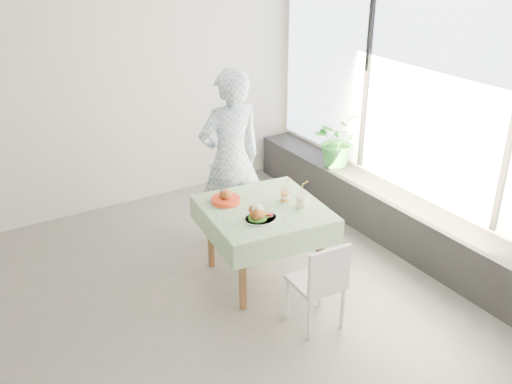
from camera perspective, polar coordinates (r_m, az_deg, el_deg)
floor at (r=4.88m, az=-10.35°, el=-13.96°), size 6.00×6.00×0.00m
wall_back at (r=6.45m, az=-19.86°, el=8.86°), size 6.00×0.02×2.80m
wall_right at (r=5.80m, az=17.21°, el=7.52°), size 0.02×5.00×2.80m
window_pane at (r=5.71m, az=17.32°, el=9.86°), size 0.01×4.80×2.18m
window_ledge at (r=6.09m, az=14.58°, el=-3.07°), size 0.40×4.80×0.50m
cafe_table at (r=5.27m, az=0.75°, el=-4.24°), size 1.15×1.15×0.74m
chair_far at (r=6.05m, az=-2.27°, el=-2.38°), size 0.46×0.46×0.82m
chair_near at (r=4.81m, az=6.03°, el=-10.58°), size 0.40×0.40×0.81m
diner at (r=5.68m, az=-2.55°, el=3.21°), size 0.69×0.47×1.85m
main_dish at (r=4.89m, az=0.30°, el=-2.31°), size 0.30×0.30×0.15m
juice_cup_orange at (r=5.23m, az=2.93°, el=-0.36°), size 0.09×0.09×0.25m
juice_cup_lemonade at (r=5.13m, az=4.53°, el=-0.86°), size 0.10×0.10×0.28m
second_dish at (r=5.22m, az=-3.05°, el=-0.65°), size 0.27×0.27×0.13m
potted_plant at (r=6.64m, az=8.02°, el=5.21°), size 0.74×0.73×0.62m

